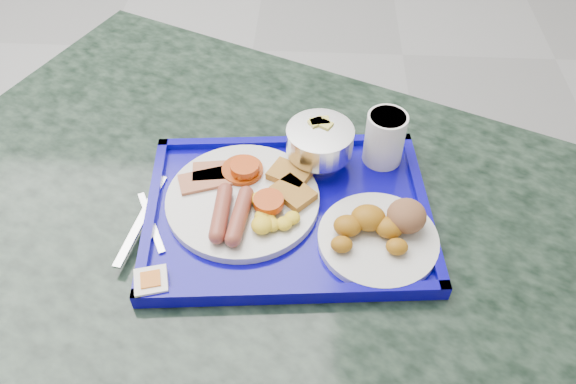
# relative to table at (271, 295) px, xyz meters

# --- Properties ---
(floor) EXTENTS (6.00, 6.00, 0.00)m
(floor) POSITION_rel_table_xyz_m (-0.88, 0.95, -0.56)
(floor) COLOR gray
(floor) RESTS_ON ground
(table) EXTENTS (1.43, 1.23, 0.75)m
(table) POSITION_rel_table_xyz_m (0.00, 0.00, 0.00)
(table) COLOR gray
(table) RESTS_ON floor
(tray) EXTENTS (0.45, 0.34, 0.03)m
(tray) POSITION_rel_table_xyz_m (0.03, 0.02, 0.20)
(tray) COLOR #0A039A
(tray) RESTS_ON table
(main_plate) EXTENTS (0.23, 0.23, 0.04)m
(main_plate) POSITION_rel_table_xyz_m (-0.03, 0.03, 0.22)
(main_plate) COLOR silver
(main_plate) RESTS_ON tray
(bread_plate) EXTENTS (0.17, 0.17, 0.06)m
(bread_plate) POSITION_rel_table_xyz_m (0.16, -0.03, 0.23)
(bread_plate) COLOR silver
(bread_plate) RESTS_ON tray
(fruit_bowl) EXTENTS (0.11, 0.11, 0.07)m
(fruit_bowl) POSITION_rel_table_xyz_m (0.07, 0.12, 0.25)
(fruit_bowl) COLOR silver
(fruit_bowl) RESTS_ON tray
(juice_cup) EXTENTS (0.06, 0.06, 0.09)m
(juice_cup) POSITION_rel_table_xyz_m (0.18, 0.14, 0.25)
(juice_cup) COLOR white
(juice_cup) RESTS_ON tray
(spoon) EXTENTS (0.09, 0.15, 0.01)m
(spoon) POSITION_rel_table_xyz_m (-0.14, 0.03, 0.21)
(spoon) COLOR silver
(spoon) RESTS_ON tray
(knife) EXTENTS (0.04, 0.18, 0.00)m
(knife) POSITION_rel_table_xyz_m (-0.19, -0.01, 0.21)
(knife) COLOR silver
(knife) RESTS_ON tray
(jam_packet) EXTENTS (0.05, 0.05, 0.02)m
(jam_packet) POSITION_rel_table_xyz_m (-0.15, -0.13, 0.22)
(jam_packet) COLOR white
(jam_packet) RESTS_ON tray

